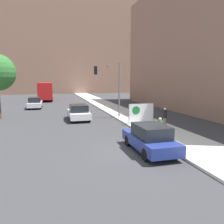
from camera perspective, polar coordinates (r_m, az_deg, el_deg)
name	(u,v)px	position (r m, az deg, el deg)	size (l,w,h in m)	color
ground_plane	(139,150)	(12.57, 7.06, -9.78)	(160.00, 160.00, 0.00)	#38383A
sidewalk_curb	(118,111)	(27.46, 1.49, 0.35)	(3.51, 90.00, 0.15)	beige
building_backdrop_far	(59,29)	(71.05, -13.75, 20.35)	(52.00, 12.00, 37.84)	#936B56
building_backdrop_right	(212,42)	(31.21, 24.70, 16.27)	(10.00, 32.00, 17.18)	#936B56
seated_protester	(160,126)	(15.19, 12.45, -3.57)	(0.95, 0.77, 1.23)	#474C56
jogger_on_sidewalk	(165,118)	(17.68, 13.57, -1.44)	(0.34, 0.34, 1.61)	#756651
protest_banner	(141,113)	(19.24, 7.62, -0.22)	(2.36, 0.06, 1.71)	slate
traffic_light_pole	(110,81)	(22.46, -0.47, 8.10)	(2.55, 2.32, 5.44)	slate
parked_car_curbside	(150,138)	(12.15, 9.89, -6.80)	(1.77, 4.21, 1.52)	navy
car_on_road_nearest	(79,112)	(21.66, -8.73, -0.09)	(1.90, 4.19, 1.52)	white
car_on_road_midblock	(35,103)	(32.33, -19.47, 2.30)	(1.77, 4.79, 1.52)	silver
city_bus_on_road	(46,90)	(45.02, -16.92, 5.51)	(2.54, 11.54, 3.37)	red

